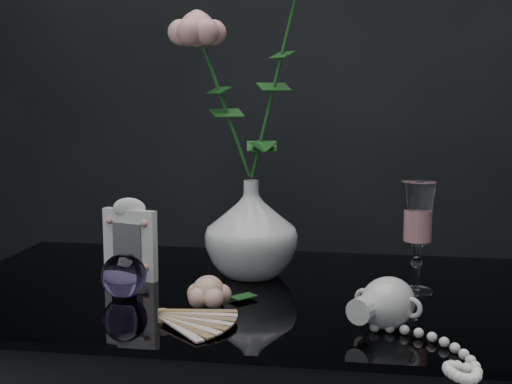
% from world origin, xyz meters
% --- Properties ---
extents(vase, '(0.19, 0.19, 0.17)m').
position_xyz_m(vase, '(-0.03, 0.13, 0.85)').
color(vase, white).
rests_on(vase, table).
extents(wine_glass, '(0.07, 0.07, 0.18)m').
position_xyz_m(wine_glass, '(0.25, 0.07, 0.85)').
color(wine_glass, white).
rests_on(wine_glass, table).
extents(picture_frame, '(0.12, 0.11, 0.14)m').
position_xyz_m(picture_frame, '(-0.24, 0.08, 0.83)').
color(picture_frame, white).
rests_on(picture_frame, table).
extents(paperweight, '(0.08, 0.08, 0.07)m').
position_xyz_m(paperweight, '(-0.21, -0.03, 0.80)').
color(paperweight, '#957CC9').
rests_on(paperweight, table).
extents(paper_fan, '(0.26, 0.23, 0.02)m').
position_xyz_m(paper_fan, '(-0.11, -0.13, 0.77)').
color(paper_fan, beige).
rests_on(paper_fan, table).
extents(loose_rose, '(0.15, 0.18, 0.05)m').
position_xyz_m(loose_rose, '(-0.06, -0.06, 0.79)').
color(loose_rose, '#DBA58D').
rests_on(loose_rose, table).
extents(pearl_jar, '(0.34, 0.35, 0.07)m').
position_xyz_m(pearl_jar, '(0.20, -0.10, 0.80)').
color(pearl_jar, silver).
rests_on(pearl_jar, table).
extents(roses, '(0.26, 0.11, 0.43)m').
position_xyz_m(roses, '(-0.03, 0.14, 1.13)').
color(roses, '#FBA59C').
rests_on(roses, vase).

